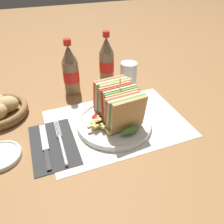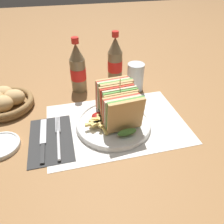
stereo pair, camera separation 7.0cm
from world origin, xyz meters
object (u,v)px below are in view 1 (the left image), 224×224
at_px(coke_bottle_near, 71,71).
at_px(glass_near, 128,78).
at_px(club_sandwich, 118,104).
at_px(side_saucer, 0,156).
at_px(fork, 62,145).
at_px(knife, 45,146).
at_px(plate_main, 114,123).
at_px(coke_bottle_far, 107,61).

xyz_separation_m(coke_bottle_near, glass_near, (0.22, -0.05, -0.04)).
xyz_separation_m(club_sandwich, glass_near, (0.12, 0.19, -0.02)).
distance_m(club_sandwich, side_saucer, 0.36).
height_order(club_sandwich, coke_bottle_near, coke_bottle_near).
distance_m(glass_near, side_saucer, 0.53).
distance_m(fork, knife, 0.05).
bearing_deg(plate_main, coke_bottle_near, 107.10).
xyz_separation_m(club_sandwich, fork, (-0.19, -0.05, -0.06)).
relative_size(fork, coke_bottle_far, 0.91).
relative_size(plate_main, glass_near, 2.17).
bearing_deg(side_saucer, club_sandwich, 4.71).
height_order(plate_main, coke_bottle_far, coke_bottle_far).
distance_m(fork, coke_bottle_near, 0.32).
bearing_deg(knife, coke_bottle_near, 63.25).
bearing_deg(plate_main, glass_near, 55.31).
xyz_separation_m(club_sandwich, side_saucer, (-0.36, -0.03, -0.07)).
bearing_deg(club_sandwich, glass_near, 57.08).
xyz_separation_m(fork, knife, (-0.04, 0.02, -0.00)).
relative_size(club_sandwich, knife, 1.01).
bearing_deg(coke_bottle_near, side_saucer, -134.21).
bearing_deg(plate_main, knife, -174.82).
height_order(plate_main, fork, plate_main).
distance_m(plate_main, club_sandwich, 0.07).
bearing_deg(side_saucer, coke_bottle_near, 45.79).
distance_m(plate_main, coke_bottle_far, 0.31).
xyz_separation_m(plate_main, club_sandwich, (0.02, 0.01, 0.06)).
height_order(fork, glass_near, glass_near).
xyz_separation_m(knife, coke_bottle_far, (0.30, 0.31, 0.08)).
relative_size(plate_main, side_saucer, 2.15).
relative_size(knife, side_saucer, 1.71).
height_order(club_sandwich, glass_near, club_sandwich).
relative_size(plate_main, knife, 1.26).
distance_m(knife, coke_bottle_near, 0.32).
height_order(plate_main, club_sandwich, club_sandwich).
bearing_deg(coke_bottle_far, club_sandwich, -102.64).
bearing_deg(knife, glass_near, 32.55).
bearing_deg(club_sandwich, coke_bottle_far, 77.36).
bearing_deg(side_saucer, glass_near, 24.54).
bearing_deg(glass_near, coke_bottle_near, 166.90).
relative_size(fork, coke_bottle_near, 0.91).
xyz_separation_m(plate_main, fork, (-0.18, -0.04, -0.00)).
relative_size(club_sandwich, fork, 1.00).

